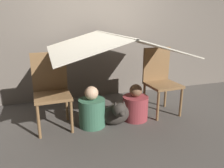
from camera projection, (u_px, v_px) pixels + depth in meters
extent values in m
plane|color=#47423D|center=(118.00, 128.00, 2.82)|extent=(8.80, 8.80, 0.00)
cube|color=#6B6056|center=(92.00, 25.00, 3.67)|extent=(7.00, 0.05, 2.50)
cylinder|color=brown|center=(39.00, 122.00, 2.53)|extent=(0.04, 0.04, 0.42)
cylinder|color=brown|center=(72.00, 117.00, 2.65)|extent=(0.04, 0.04, 0.42)
cylinder|color=brown|center=(38.00, 109.00, 2.87)|extent=(0.04, 0.04, 0.42)
cylinder|color=brown|center=(67.00, 106.00, 3.00)|extent=(0.04, 0.04, 0.42)
cube|color=brown|center=(52.00, 96.00, 2.69)|extent=(0.45, 0.45, 0.04)
cube|color=brown|center=(49.00, 72.00, 2.80)|extent=(0.44, 0.05, 0.50)
cylinder|color=brown|center=(158.00, 106.00, 2.98)|extent=(0.04, 0.04, 0.42)
cylinder|color=brown|center=(181.00, 103.00, 3.11)|extent=(0.04, 0.04, 0.42)
cylinder|color=brown|center=(144.00, 97.00, 3.32)|extent=(0.04, 0.04, 0.42)
cylinder|color=brown|center=(165.00, 94.00, 3.45)|extent=(0.04, 0.04, 0.42)
cube|color=brown|center=(163.00, 85.00, 3.15)|extent=(0.46, 0.46, 0.04)
cube|color=brown|center=(156.00, 64.00, 3.25)|extent=(0.44, 0.06, 0.50)
cube|color=silver|center=(81.00, 44.00, 2.63)|extent=(0.78, 1.55, 0.23)
cube|color=silver|center=(140.00, 42.00, 2.85)|extent=(0.78, 1.55, 0.23)
cube|color=silver|center=(112.00, 34.00, 2.71)|extent=(0.04, 1.55, 0.01)
cylinder|color=#38664C|center=(92.00, 113.00, 2.84)|extent=(0.34, 0.34, 0.37)
sphere|color=#D6A884|center=(91.00, 93.00, 2.76)|extent=(0.17, 0.17, 0.17)
cylinder|color=maroon|center=(135.00, 108.00, 3.03)|extent=(0.35, 0.35, 0.34)
sphere|color=brown|center=(136.00, 91.00, 2.96)|extent=(0.17, 0.17, 0.17)
ellipsoid|color=#332D28|center=(116.00, 114.00, 2.88)|extent=(0.37, 0.19, 0.29)
sphere|color=#332D28|center=(120.00, 110.00, 2.72)|extent=(0.18, 0.18, 0.18)
ellipsoid|color=#332D28|center=(122.00, 114.00, 2.65)|extent=(0.07, 0.09, 0.06)
cone|color=#332D28|center=(115.00, 105.00, 2.68)|extent=(0.06, 0.06, 0.08)
cone|color=#332D28|center=(124.00, 104.00, 2.71)|extent=(0.06, 0.06, 0.08)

